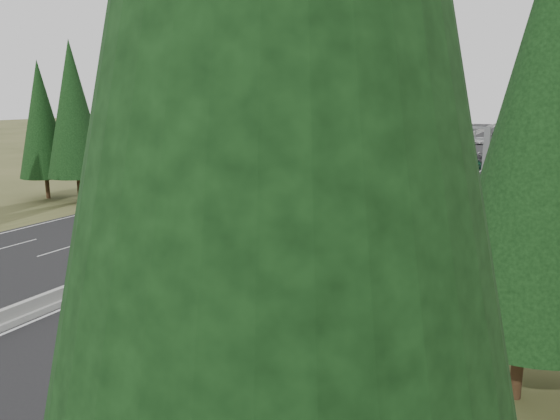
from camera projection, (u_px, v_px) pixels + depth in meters
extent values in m
cube|color=black|center=(414.00, 159.00, 89.80)|extent=(32.00, 260.00, 0.08)
cube|color=olive|center=(532.00, 165.00, 81.84)|extent=(3.60, 260.00, 0.06)
cube|color=#3D4520|center=(315.00, 154.00, 97.76)|extent=(3.60, 260.00, 0.06)
cube|color=gray|center=(414.00, 158.00, 89.76)|extent=(0.70, 260.00, 0.30)
cube|color=gray|center=(414.00, 156.00, 89.68)|extent=(0.30, 260.00, 0.60)
cube|color=slate|center=(300.00, 166.00, 49.65)|extent=(0.45, 0.45, 7.80)
cube|color=gray|center=(300.00, 206.00, 50.42)|extent=(0.90, 0.90, 0.30)
cube|color=slate|center=(484.00, 177.00, 42.56)|extent=(0.45, 0.45, 7.80)
cube|color=gray|center=(480.00, 224.00, 43.33)|extent=(0.90, 0.90, 0.30)
cube|color=slate|center=(387.00, 125.00, 45.33)|extent=(15.85, 0.35, 0.16)
cube|color=slate|center=(387.00, 136.00, 45.50)|extent=(15.85, 0.35, 0.16)
cube|color=#054C19|center=(348.00, 150.00, 47.02)|extent=(3.00, 0.10, 2.50)
cube|color=silver|center=(348.00, 150.00, 46.97)|extent=(2.85, 0.02, 2.35)
cube|color=#054C19|center=(360.00, 133.00, 46.26)|extent=(1.10, 0.10, 0.45)
cube|color=black|center=(424.00, 148.00, 43.96)|extent=(4.50, 0.40, 1.50)
cube|color=orange|center=(424.00, 143.00, 43.70)|extent=(3.80, 0.02, 0.18)
cube|color=orange|center=(423.00, 148.00, 43.77)|extent=(3.80, 0.02, 0.18)
cube|color=orange|center=(423.00, 152.00, 43.84)|extent=(3.80, 0.02, 0.18)
cylinder|color=slate|center=(240.00, 179.00, 41.08)|extent=(0.20, 0.20, 8.00)
cube|color=gray|center=(241.00, 229.00, 41.87)|extent=(0.50, 0.50, 0.20)
cube|color=slate|center=(251.00, 131.00, 39.90)|extent=(2.00, 0.15, 0.15)
cube|color=silver|center=(260.00, 147.00, 39.66)|extent=(1.50, 0.06, 1.80)
cylinder|color=black|center=(517.00, 364.00, 18.54)|extent=(0.40, 0.40, 2.46)
cone|color=black|center=(539.00, 137.00, 16.97)|extent=(5.54, 5.54, 12.92)
cylinder|color=black|center=(509.00, 250.00, 32.94)|extent=(0.40, 0.40, 2.08)
cone|color=black|center=(519.00, 143.00, 31.61)|extent=(4.68, 4.68, 10.92)
cylinder|color=black|center=(537.00, 194.00, 50.65)|extent=(0.40, 0.40, 2.55)
cone|color=black|center=(545.00, 107.00, 49.02)|extent=(5.75, 5.75, 13.41)
cylinder|color=black|center=(545.00, 171.00, 65.05)|extent=(0.40, 0.40, 3.02)
cone|color=black|center=(553.00, 90.00, 63.13)|extent=(6.80, 6.80, 15.87)
cylinder|color=black|center=(553.00, 156.00, 81.75)|extent=(0.40, 0.40, 2.71)
cone|color=black|center=(558.00, 99.00, 80.03)|extent=(6.11, 6.11, 14.25)
cylinder|color=black|center=(548.00, 148.00, 95.59)|extent=(0.40, 0.40, 2.65)
cone|color=black|center=(553.00, 100.00, 93.90)|extent=(5.96, 5.96, 13.91)
cylinder|color=black|center=(553.00, 142.00, 111.52)|extent=(0.40, 0.40, 2.19)
cone|color=black|center=(556.00, 108.00, 110.13)|extent=(4.92, 4.92, 11.48)
cylinder|color=black|center=(554.00, 134.00, 128.37)|extent=(0.40, 0.40, 2.97)
cone|color=black|center=(558.00, 94.00, 126.48)|extent=(6.69, 6.69, 15.62)
cylinder|color=black|center=(558.00, 129.00, 158.52)|extent=(0.40, 0.40, 2.06)
cone|color=black|center=(560.00, 106.00, 157.21)|extent=(4.64, 4.64, 10.82)
cylinder|color=black|center=(557.00, 125.00, 175.05)|extent=(0.40, 0.40, 2.39)
cone|color=black|center=(560.00, 101.00, 173.52)|extent=(5.39, 5.39, 12.57)
cylinder|color=black|center=(79.00, 189.00, 53.78)|extent=(0.40, 0.40, 2.48)
cone|color=black|center=(73.00, 109.00, 52.20)|extent=(5.58, 5.58, 13.02)
cylinder|color=black|center=(48.00, 188.00, 55.35)|extent=(0.40, 0.40, 2.20)
cone|color=black|center=(42.00, 119.00, 53.95)|extent=(4.94, 4.94, 11.53)
cylinder|color=black|center=(190.00, 170.00, 68.74)|extent=(0.40, 0.40, 2.21)
cone|color=black|center=(189.00, 114.00, 67.34)|extent=(4.96, 4.96, 11.58)
cylinder|color=black|center=(170.00, 167.00, 70.06)|extent=(0.40, 0.40, 2.57)
cone|color=black|center=(168.00, 103.00, 68.42)|extent=(5.78, 5.78, 13.49)
cylinder|color=black|center=(264.00, 156.00, 83.60)|extent=(0.40, 0.40, 2.38)
cone|color=black|center=(264.00, 107.00, 82.09)|extent=(5.36, 5.36, 12.50)
cylinder|color=black|center=(232.00, 157.00, 84.59)|extent=(0.40, 0.40, 1.84)
cone|color=black|center=(231.00, 120.00, 83.42)|extent=(4.14, 4.14, 9.66)
cylinder|color=black|center=(305.00, 148.00, 98.60)|extent=(0.40, 0.40, 2.19)
cone|color=black|center=(305.00, 109.00, 97.21)|extent=(4.93, 4.93, 11.49)
cylinder|color=black|center=(285.00, 146.00, 101.53)|extent=(0.40, 0.40, 2.27)
cone|color=black|center=(286.00, 107.00, 100.09)|extent=(5.10, 5.10, 11.90)
cylinder|color=black|center=(337.00, 141.00, 114.71)|extent=(0.40, 0.40, 2.19)
cone|color=black|center=(338.00, 108.00, 113.32)|extent=(4.92, 4.92, 11.49)
cylinder|color=black|center=(321.00, 140.00, 114.28)|extent=(0.40, 0.40, 2.55)
cone|color=black|center=(322.00, 101.00, 112.65)|extent=(5.75, 5.75, 13.41)
cylinder|color=black|center=(368.00, 134.00, 129.23)|extent=(0.40, 0.40, 2.86)
cone|color=black|center=(369.00, 96.00, 127.40)|extent=(6.44, 6.44, 15.03)
cylinder|color=black|center=(349.00, 134.00, 132.70)|extent=(0.40, 0.40, 2.49)
cone|color=black|center=(350.00, 101.00, 131.12)|extent=(5.60, 5.60, 13.06)
cylinder|color=black|center=(386.00, 130.00, 145.82)|extent=(0.40, 0.40, 2.88)
cone|color=black|center=(387.00, 96.00, 143.99)|extent=(6.47, 6.47, 15.10)
cylinder|color=black|center=(376.00, 131.00, 146.10)|extent=(0.40, 0.40, 2.12)
cone|color=black|center=(376.00, 106.00, 144.75)|extent=(4.78, 4.78, 11.14)
cylinder|color=black|center=(407.00, 128.00, 159.51)|extent=(0.40, 0.40, 2.09)
cone|color=black|center=(408.00, 106.00, 158.18)|extent=(4.71, 4.71, 10.98)
cylinder|color=black|center=(393.00, 128.00, 161.00)|extent=(0.40, 0.40, 2.41)
cone|color=black|center=(394.00, 102.00, 159.46)|extent=(5.41, 5.41, 12.63)
cylinder|color=black|center=(418.00, 125.00, 178.01)|extent=(0.40, 0.40, 2.42)
cone|color=black|center=(419.00, 101.00, 176.47)|extent=(5.45, 5.45, 12.71)
cylinder|color=black|center=(407.00, 124.00, 178.63)|extent=(0.40, 0.40, 2.65)
cone|color=black|center=(408.00, 98.00, 176.94)|extent=(5.96, 5.96, 13.91)
cylinder|color=black|center=(428.00, 122.00, 190.42)|extent=(0.40, 0.40, 2.67)
cone|color=black|center=(430.00, 98.00, 188.72)|extent=(6.02, 6.02, 14.04)
cylinder|color=black|center=(419.00, 122.00, 194.78)|extent=(0.40, 0.40, 2.53)
cone|color=black|center=(420.00, 100.00, 193.17)|extent=(5.68, 5.68, 13.26)
imported|color=#A3A4A8|center=(271.00, 293.00, 26.06)|extent=(3.09, 6.44, 1.77)
cylinder|color=black|center=(241.00, 230.00, 40.53)|extent=(0.29, 0.77, 0.77)
cylinder|color=black|center=(260.00, 232.00, 39.80)|extent=(0.29, 0.77, 0.77)
cylinder|color=black|center=(261.00, 221.00, 43.31)|extent=(0.29, 0.77, 0.77)
cylinder|color=black|center=(280.00, 223.00, 42.58)|extent=(0.29, 0.77, 0.77)
cube|color=red|center=(261.00, 224.00, 41.57)|extent=(1.93, 5.41, 0.29)
cube|color=red|center=(266.00, 213.00, 42.19)|extent=(1.83, 2.12, 1.06)
cube|color=black|center=(266.00, 210.00, 42.13)|extent=(1.64, 1.83, 0.53)
cube|color=red|center=(241.00, 223.00, 40.65)|extent=(0.10, 2.32, 0.58)
cube|color=red|center=(262.00, 225.00, 39.83)|extent=(0.10, 2.32, 0.58)
cube|color=red|center=(243.00, 227.00, 39.23)|extent=(1.93, 0.10, 0.58)
imported|color=#124F34|center=(473.00, 165.00, 76.28)|extent=(1.94, 4.46, 1.50)
imported|color=#5A1B0C|center=(468.00, 191.00, 54.62)|extent=(2.02, 4.85, 1.56)
imported|color=black|center=(477.00, 160.00, 82.35)|extent=(2.27, 5.23, 1.50)
imported|color=silver|center=(480.00, 141.00, 118.31)|extent=(2.80, 5.37, 1.44)
imported|color=black|center=(496.00, 133.00, 142.07)|extent=(2.06, 4.68, 1.57)
imported|color=black|center=(141.00, 239.00, 36.86)|extent=(1.48, 3.92, 1.28)
imported|color=#171D52|center=(266.00, 168.00, 72.09)|extent=(2.41, 5.73, 1.65)
imported|color=beige|center=(332.00, 167.00, 73.63)|extent=(2.02, 4.38, 1.45)
imported|color=black|center=(339.00, 150.00, 97.84)|extent=(2.37, 4.81, 1.31)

